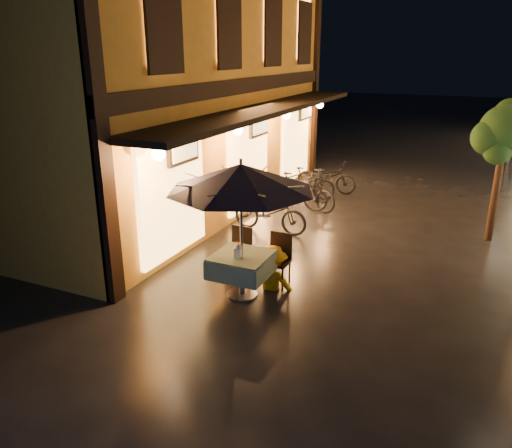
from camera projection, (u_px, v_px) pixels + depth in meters
The scene contains 15 objects.
ground at pixel (331, 305), 8.52m from camera, with size 90.00×90.00×0.00m, color black.
west_building at pixel (169, 67), 12.97m from camera, with size 5.90×11.40×7.40m.
street_tree at pixel (506, 134), 10.65m from camera, with size 1.43×1.20×3.15m.
cafe_table at pixel (242, 265), 8.66m from camera, with size 0.99×0.99×0.78m.
patio_umbrella at pixel (241, 177), 8.15m from camera, with size 2.50×2.50×2.46m.
cafe_chair_left at pixel (240, 249), 9.47m from camera, with size 0.42×0.42×0.97m.
cafe_chair_right at pixel (279, 256), 9.15m from camera, with size 0.42×0.42×0.97m.
table_lantern at pixel (238, 250), 8.44m from camera, with size 0.16×0.16×0.25m.
person_orange at pixel (238, 243), 9.21m from camera, with size 0.73×0.57×1.49m, color red.
person_yellow at pixel (272, 247), 8.92m from camera, with size 1.01×0.58×1.56m, color #F69D04.
bicycle_0 at pixel (270, 212), 11.82m from camera, with size 0.65×1.87×0.98m, color black.
bicycle_1 at pixel (296, 192), 13.42m from camera, with size 0.49×1.72×1.03m, color black.
bicycle_2 at pixel (307, 191), 13.60m from camera, with size 0.66×1.89×0.99m, color black.
bicycle_3 at pixel (308, 183), 14.43m from camera, with size 0.44×1.57×0.94m, color black.
bicycle_4 at pixel (326, 177), 15.13m from camera, with size 0.64×1.83×0.96m, color black.
Camera 1 is at (1.98, -7.43, 4.11)m, focal length 35.00 mm.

